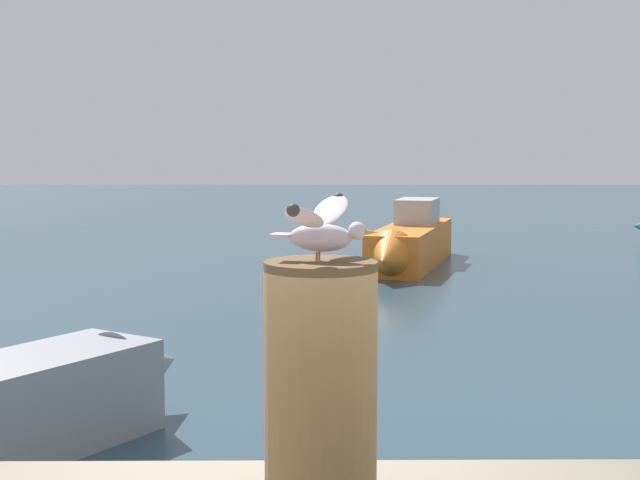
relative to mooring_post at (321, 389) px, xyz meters
name	(u,v)px	position (x,y,z in m)	size (l,w,h in m)	color
mooring_post	(321,389)	(0.00, 0.00, 0.00)	(0.41, 0.41, 0.93)	brown
seagull	(322,227)	(0.00, 0.00, 0.59)	(0.39, 0.68, 0.23)	tan
boat_orange	(409,244)	(2.26, 18.56, -1.51)	(2.80, 6.14, 1.58)	orange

